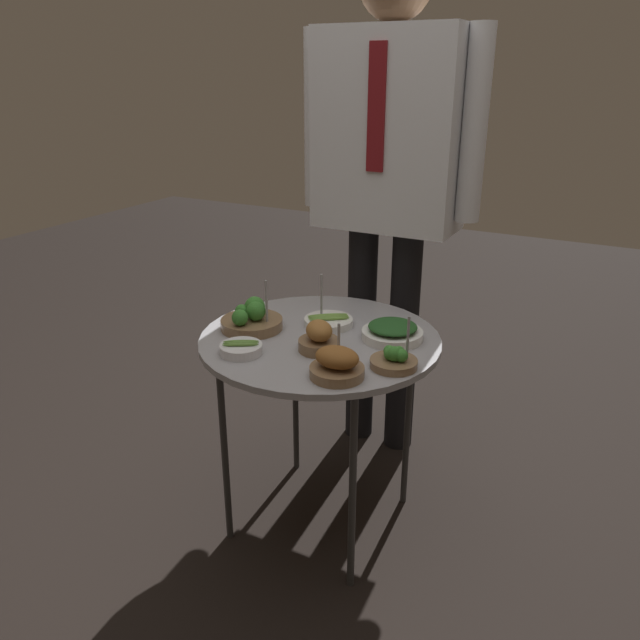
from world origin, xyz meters
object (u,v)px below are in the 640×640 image
object	(u,v)px
bowl_spinach_far_rim	(392,332)
bowl_roast_front_right	(337,364)
bowl_asparagus_front_left	(328,321)
waiter_figure	(389,156)
bowl_asparagus_mid_right	(241,349)
bowl_broccoli_back_right	(252,319)
serving_cart	(320,350)
bowl_roast_center	(319,338)
bowl_broccoli_front_center	(394,359)

from	to	relation	value
bowl_spinach_far_rim	bowl_roast_front_right	xyz separation A→B (m)	(-0.03, -0.28, 0.01)
bowl_asparagus_front_left	waiter_figure	world-z (taller)	waiter_figure
bowl_asparagus_mid_right	bowl_broccoli_back_right	bearing A→B (deg)	114.21
serving_cart	bowl_asparagus_front_left	world-z (taller)	bowl_asparagus_front_left
bowl_asparagus_front_left	bowl_broccoli_back_right	size ratio (longest dim) A/B	0.82
serving_cart	bowl_broccoli_back_right	size ratio (longest dim) A/B	3.80
bowl_roast_center	bowl_broccoli_front_center	xyz separation A→B (m)	(0.21, -0.00, -0.01)
bowl_roast_front_right	bowl_asparagus_mid_right	bearing A→B (deg)	179.70
bowl_roast_center	bowl_asparagus_mid_right	size ratio (longest dim) A/B	1.02
bowl_asparagus_front_left	bowl_broccoli_back_right	world-z (taller)	bowl_broccoli_back_right
bowl_roast_front_right	bowl_spinach_far_rim	bearing A→B (deg)	83.01
bowl_asparagus_front_left	bowl_spinach_far_rim	distance (m)	0.20
bowl_broccoli_back_right	bowl_roast_front_right	world-z (taller)	bowl_broccoli_back_right
bowl_asparagus_front_left	bowl_broccoli_back_right	bearing A→B (deg)	-145.03
bowl_broccoli_front_center	bowl_roast_front_right	world-z (taller)	bowl_broccoli_front_center
bowl_broccoli_back_right	bowl_roast_front_right	bearing A→B (deg)	-23.81
serving_cart	bowl_asparagus_mid_right	world-z (taller)	bowl_asparagus_mid_right
waiter_figure	bowl_asparagus_mid_right	bearing A→B (deg)	-98.69
bowl_asparagus_front_left	bowl_broccoli_front_center	xyz separation A→B (m)	(0.27, -0.17, 0.01)
bowl_asparagus_front_left	bowl_roast_center	size ratio (longest dim) A/B	1.27
serving_cart	bowl_broccoli_back_right	bearing A→B (deg)	-168.28
bowl_broccoli_back_right	bowl_spinach_far_rim	bearing A→B (deg)	17.39
bowl_roast_center	waiter_figure	world-z (taller)	waiter_figure
waiter_figure	bowl_spinach_far_rim	bearing A→B (deg)	-64.77
serving_cart	bowl_roast_center	distance (m)	0.12
bowl_asparagus_mid_right	waiter_figure	xyz separation A→B (m)	(0.11, 0.72, 0.42)
bowl_roast_center	bowl_spinach_far_rim	bearing A→B (deg)	48.23
bowl_roast_center	bowl_spinach_far_rim	size ratio (longest dim) A/B	0.67
bowl_broccoli_back_right	bowl_spinach_far_rim	size ratio (longest dim) A/B	1.05
waiter_figure	serving_cart	bearing A→B (deg)	-87.53
bowl_broccoli_back_right	bowl_broccoli_front_center	world-z (taller)	bowl_broccoli_back_right
bowl_asparagus_front_left	bowl_asparagus_mid_right	size ratio (longest dim) A/B	1.29
bowl_asparagus_mid_right	bowl_spinach_far_rim	bearing A→B (deg)	40.94
bowl_asparagus_front_left	bowl_broccoli_front_center	bearing A→B (deg)	-31.73
bowl_asparagus_front_left	bowl_roast_front_right	distance (m)	0.33
serving_cart	bowl_spinach_far_rim	world-z (taller)	bowl_spinach_far_rim
bowl_spinach_far_rim	serving_cart	bearing A→B (deg)	-156.83
bowl_asparagus_front_left	bowl_broccoli_front_center	distance (m)	0.32
bowl_asparagus_mid_right	bowl_broccoli_front_center	bearing A→B (deg)	16.34
bowl_roast_center	bowl_spinach_far_rim	xyz separation A→B (m)	(0.14, 0.16, -0.01)
bowl_asparagus_front_left	bowl_spinach_far_rim	world-z (taller)	bowl_asparagus_front_left
serving_cart	bowl_broccoli_front_center	bearing A→B (deg)	-17.92
bowl_roast_center	waiter_figure	distance (m)	0.73
bowl_spinach_far_rim	bowl_broccoli_front_center	world-z (taller)	bowl_broccoli_front_center
bowl_asparagus_mid_right	bowl_spinach_far_rim	size ratio (longest dim) A/B	0.66
bowl_roast_front_right	bowl_broccoli_back_right	bearing A→B (deg)	156.19
bowl_asparagus_front_left	bowl_asparagus_mid_right	world-z (taller)	bowl_asparagus_front_left
serving_cart	bowl_asparagus_mid_right	size ratio (longest dim) A/B	6.00
bowl_spinach_far_rim	waiter_figure	world-z (taller)	waiter_figure
bowl_spinach_far_rim	bowl_asparagus_mid_right	bearing A→B (deg)	-139.06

